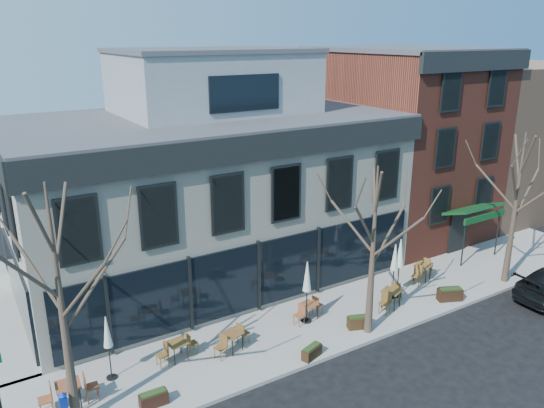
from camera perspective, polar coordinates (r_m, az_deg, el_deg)
ground at (r=24.16m, az=-1.52°, el=-11.67°), size 120.00×120.00×0.00m
sidewalk_front at (r=24.24m, az=7.91°, el=-11.55°), size 33.50×4.70×0.15m
corner_building at (r=26.57m, az=-6.99°, el=2.02°), size 18.39×10.39×11.10m
red_brick_building at (r=33.63m, az=13.51°, el=6.59°), size 8.20×11.78×11.18m
bg_building at (r=41.93m, az=22.27°, el=7.02°), size 12.00×12.00×10.00m
tree_corner at (r=16.96m, az=-21.65°, el=-10.32°), size 3.93×3.98×7.92m
tree_mid at (r=21.30m, az=10.83°, el=-4.86°), size 3.50×3.55×7.04m
tree_right at (r=27.84m, az=24.72°, el=-0.29°), size 3.72×3.77×7.48m
cafe_set_0 at (r=19.62m, az=-21.02°, el=-18.39°), size 1.96×0.83×1.02m
cafe_set_1 at (r=20.94m, az=-10.13°, el=-15.07°), size 1.74×0.76×0.90m
cafe_set_2 at (r=21.20m, az=-4.30°, el=-14.34°), size 1.79×1.00×0.92m
cafe_set_3 at (r=23.25m, az=3.95°, el=-11.27°), size 1.74×0.85×0.89m
cafe_set_4 at (r=24.71m, az=12.68°, el=-9.69°), size 1.92×1.20×1.00m
cafe_set_5 at (r=27.62m, az=15.87°, el=-6.91°), size 1.91×1.13×0.99m
umbrella_0 at (r=19.84m, az=-17.30°, el=-13.33°), size 0.40×0.40×2.47m
umbrella_2 at (r=22.37m, az=3.79°, el=-8.14°), size 0.45×0.45×2.78m
umbrella_3 at (r=25.03m, az=13.05°, el=-5.90°), size 0.42×0.42×2.66m
umbrella_4 at (r=25.13m, az=13.60°, el=-5.49°), size 0.46×0.46×2.86m
planter_0 at (r=19.04m, az=-12.61°, el=-19.76°), size 0.94×0.40×0.52m
planter_1 at (r=20.93m, az=4.31°, el=-15.56°), size 0.95×0.60×0.50m
planter_2 at (r=22.96m, az=9.37°, el=-12.40°), size 1.07×0.72×0.55m
planter_3 at (r=26.10m, az=18.58°, el=-9.16°), size 1.20×0.86×0.63m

